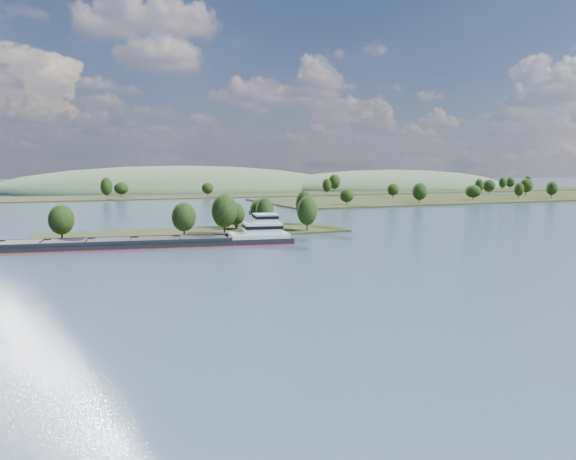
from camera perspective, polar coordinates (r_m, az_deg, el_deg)
name	(u,v)px	position (r m, az deg, el deg)	size (l,w,h in m)	color
ground	(255,263)	(130.41, -3.37, -3.32)	(1800.00, 1800.00, 0.00)	#3E506B
tree_island	(217,221)	(187.51, -7.25, 0.88)	(100.00, 30.67, 14.02)	#252E14
right_bank	(491,197)	(407.01, 19.97, 3.18)	(320.00, 90.00, 13.78)	#252E14
back_shoreline	(135,197)	(404.80, -15.32, 3.30)	(900.00, 60.00, 15.59)	#252E14
hill_east	(391,188)	(560.12, 10.41, 4.20)	(260.00, 140.00, 36.00)	#455B3F
hill_west	(181,190)	(512.25, -10.78, 3.98)	(320.00, 160.00, 44.00)	#455B3F
cargo_barge	(163,241)	(160.57, -12.57, -1.07)	(86.27, 23.69, 11.59)	black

